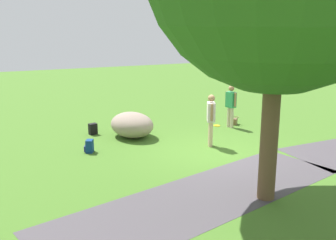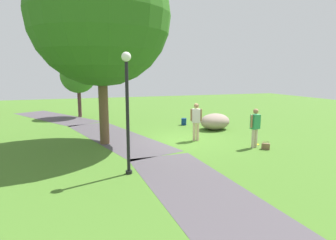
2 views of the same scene
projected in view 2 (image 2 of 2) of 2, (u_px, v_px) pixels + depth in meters
name	position (u px, v px, depth m)	size (l,w,h in m)	color
ground_plane	(180.00, 141.00, 12.71)	(48.00, 48.00, 0.00)	#436F25
footpath_segment_near	(214.00, 202.00, 6.64)	(8.08, 2.62, 0.01)	#494349
footpath_segment_mid	(115.00, 136.00, 13.59)	(8.34, 4.42, 0.01)	#494349
footpath_segment_far	(54.00, 117.00, 19.42)	(8.09, 6.07, 0.01)	#494349
large_shade_tree	(100.00, 15.00, 11.30)	(5.73, 5.73, 8.19)	brown
young_tree_near_path	(78.00, 76.00, 19.16)	(2.38, 2.38, 4.04)	brown
lamp_post	(127.00, 101.00, 8.16)	(0.28, 0.28, 3.62)	black
lawn_boulder	(215.00, 122.00, 15.16)	(1.79, 2.04, 0.87)	gray
woman_with_handbag	(255.00, 125.00, 11.39)	(0.32, 0.51, 1.61)	beige
man_near_boulder	(196.00, 119.00, 12.56)	(0.36, 0.48, 1.70)	beige
handbag_on_grass	(266.00, 146.00, 11.23)	(0.38, 0.38, 0.31)	brown
backpack_by_boulder	(218.00, 121.00, 16.59)	(0.32, 0.31, 0.40)	black
spare_backpack_on_lawn	(184.00, 122.00, 16.50)	(0.34, 0.34, 0.40)	navy
frisbee_on_grass	(256.00, 144.00, 12.00)	(0.25, 0.25, 0.02)	yellow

